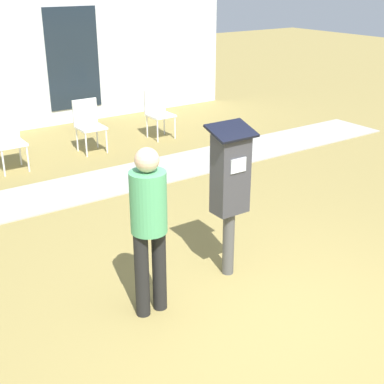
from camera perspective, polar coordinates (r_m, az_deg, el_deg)
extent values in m
plane|color=olive|center=(5.00, 8.19, -13.42)|extent=(40.00, 40.00, 0.00)
cube|color=#A3A099|center=(7.94, -11.17, 0.54)|extent=(12.00, 1.10, 0.02)
cube|color=#19232D|center=(11.29, -12.57, 13.68)|extent=(1.10, 0.02, 2.00)
cylinder|color=#4C4C4C|center=(5.49, 3.90, -5.42)|extent=(0.12, 0.12, 0.70)
cube|color=#38383D|center=(5.18, 4.12, 1.94)|extent=(0.34, 0.22, 0.80)
cube|color=silver|center=(5.06, 4.97, 2.83)|extent=(0.18, 0.01, 0.14)
cube|color=black|center=(5.05, 4.25, 6.54)|extent=(0.44, 0.31, 0.12)
cylinder|color=black|center=(4.83, -5.36, -8.82)|extent=(0.13, 0.13, 0.82)
cylinder|color=black|center=(4.91, -3.52, -8.22)|extent=(0.13, 0.13, 0.82)
cylinder|color=#4C9E66|center=(4.56, -4.68, -1.10)|extent=(0.32, 0.32, 0.55)
sphere|color=#D8AD8C|center=(4.42, -4.84, 3.43)|extent=(0.21, 0.21, 0.21)
cylinder|color=white|center=(8.64, -19.47, 2.89)|extent=(0.03, 0.03, 0.42)
cylinder|color=white|center=(8.74, -17.10, 3.40)|extent=(0.03, 0.03, 0.42)
cylinder|color=white|center=(9.08, -17.87, 4.02)|extent=(0.03, 0.03, 0.42)
cube|color=white|center=(8.79, -18.83, 4.88)|extent=(0.44, 0.44, 0.04)
cube|color=white|center=(8.92, -19.40, 6.64)|extent=(0.44, 0.04, 0.44)
cylinder|color=white|center=(9.22, -11.21, 4.95)|extent=(0.03, 0.03, 0.42)
cylinder|color=white|center=(9.37, -9.09, 5.37)|extent=(0.03, 0.03, 0.42)
cylinder|color=white|center=(9.55, -12.15, 5.49)|extent=(0.03, 0.03, 0.42)
cylinder|color=white|center=(9.70, -10.09, 5.89)|extent=(0.03, 0.03, 0.42)
cube|color=white|center=(9.39, -10.74, 6.77)|extent=(0.44, 0.44, 0.04)
cube|color=white|center=(9.52, -11.35, 8.40)|extent=(0.44, 0.04, 0.44)
cylinder|color=white|center=(9.88, -3.69, 6.50)|extent=(0.03, 0.03, 0.42)
cylinder|color=white|center=(10.07, -1.83, 6.85)|extent=(0.03, 0.03, 0.42)
cylinder|color=white|center=(10.20, -4.81, 6.97)|extent=(0.03, 0.03, 0.42)
cylinder|color=white|center=(10.39, -2.98, 7.30)|extent=(0.03, 0.03, 0.42)
cube|color=white|center=(10.07, -3.36, 8.17)|extent=(0.44, 0.44, 0.04)
cube|color=white|center=(10.19, -3.99, 9.69)|extent=(0.44, 0.04, 0.44)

